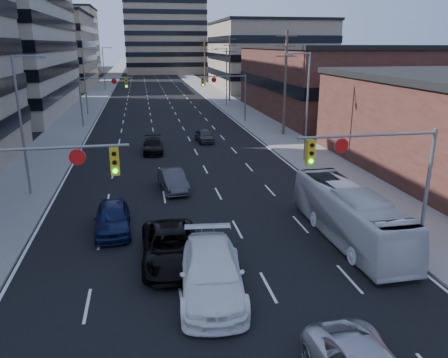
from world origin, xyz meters
name	(u,v)px	position (x,y,z in m)	size (l,w,h in m)	color
road_surface	(150,77)	(0.00, 130.00, 0.01)	(18.00, 300.00, 0.02)	black
sidewalk_left	(111,77)	(-11.50, 130.00, 0.07)	(5.00, 300.00, 0.15)	slate
sidewalk_right	(187,76)	(11.50, 130.00, 0.07)	(5.00, 300.00, 0.15)	slate
office_left_far	(45,51)	(-24.00, 100.00, 8.00)	(20.00, 30.00, 16.00)	gray
storefront_right_mid	(333,82)	(24.00, 50.00, 4.50)	(20.00, 30.00, 9.00)	#472119
office_right_far	(267,56)	(25.00, 88.00, 7.00)	(22.00, 28.00, 14.00)	gray
bg_block_left	(56,43)	(-28.00, 140.00, 10.00)	(24.00, 24.00, 20.00)	#ADA089
bg_block_right	(251,56)	(32.00, 130.00, 6.00)	(22.00, 22.00, 12.00)	gray
signal_near_left	(28,186)	(-7.45, 8.00, 4.33)	(6.59, 0.33, 6.00)	slate
signal_near_right	(380,167)	(7.45, 8.00, 4.33)	(6.59, 0.33, 6.00)	slate
signal_far_left	(100,91)	(-7.68, 45.00, 4.30)	(6.09, 0.33, 6.00)	slate
signal_far_right	(227,89)	(7.68, 45.00, 4.30)	(6.09, 0.33, 6.00)	slate
utility_pole_block	(285,82)	(12.20, 36.00, 5.78)	(2.20, 0.28, 11.00)	#4C3D2D
utility_pole_midblock	(230,68)	(12.20, 66.00, 5.78)	(2.20, 0.28, 11.00)	#4C3D2D
utility_pole_distant	(205,61)	(12.20, 96.00, 5.78)	(2.20, 0.28, 11.00)	#4C3D2D
streetlight_left_near	(23,120)	(-10.34, 20.00, 5.05)	(2.03, 0.22, 9.00)	slate
streetlight_left_mid	(86,78)	(-10.34, 55.00, 5.05)	(2.03, 0.22, 9.00)	slate
streetlight_left_far	(104,66)	(-10.34, 90.00, 5.05)	(2.03, 0.22, 9.00)	slate
streetlight_right_near	(306,102)	(10.34, 25.00, 5.05)	(2.03, 0.22, 9.00)	slate
streetlight_right_far	(226,74)	(10.34, 60.00, 5.05)	(2.03, 0.22, 9.00)	slate
black_pickup	(170,247)	(-2.00, 8.94, 0.77)	(2.56, 5.56, 1.54)	black
white_van	(212,273)	(-0.55, 6.06, 0.89)	(2.50, 6.15, 1.79)	white
transit_bus	(349,214)	(7.11, 9.78, 1.35)	(2.28, 9.72, 2.71)	silver
sedan_blue	(113,218)	(-4.77, 13.01, 0.77)	(1.82, 4.53, 1.54)	#0E163A
sedan_grey_center	(173,180)	(-1.11, 19.33, 0.70)	(1.48, 4.24, 1.40)	#38383B
sedan_black_far	(153,146)	(-2.10, 30.57, 0.64)	(1.80, 4.43, 1.29)	black
sedan_grey_right	(204,136)	(3.21, 34.31, 0.64)	(1.52, 3.78, 1.29)	#38383B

